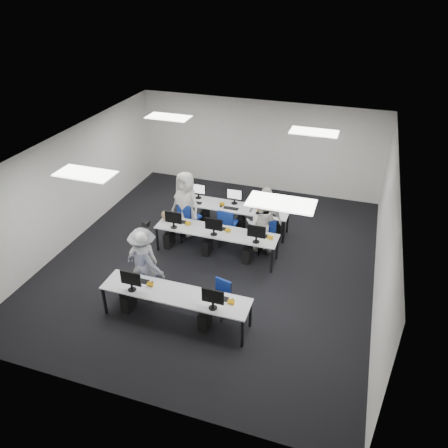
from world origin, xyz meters
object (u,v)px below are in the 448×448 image
(chair_3, at_px, (219,234))
(chair_6, at_px, (228,229))
(student_3, at_px, (265,217))
(chair_7, at_px, (258,238))
(chair_0, at_px, (146,285))
(student_0, at_px, (144,263))
(chair_5, at_px, (190,223))
(desk_mid, at_px, (216,233))
(student_1, at_px, (260,224))
(student_2, at_px, (186,204))
(chair_2, at_px, (180,229))
(desk_front, at_px, (175,295))
(chair_1, at_px, (219,304))
(photographer, at_px, (144,261))
(chair_4, at_px, (267,243))

(chair_3, relative_size, chair_6, 0.91)
(student_3, bearing_deg, chair_7, -116.98)
(chair_0, xyz_separation_m, student_0, (-0.04, 0.08, 0.56))
(chair_5, xyz_separation_m, student_0, (0.04, -2.79, 0.53))
(chair_3, bearing_deg, student_0, -89.04)
(desk_mid, height_order, chair_3, chair_3)
(student_1, relative_size, student_2, 0.84)
(chair_0, distance_m, chair_2, 2.54)
(chair_0, xyz_separation_m, chair_2, (-0.23, 2.53, 0.00))
(chair_2, height_order, chair_3, chair_2)
(desk_front, bearing_deg, student_3, 72.74)
(student_1, bearing_deg, chair_1, 79.56)
(desk_mid, distance_m, photographer, 2.19)
(desk_mid, relative_size, student_1, 2.05)
(chair_1, relative_size, student_3, 0.47)
(chair_6, relative_size, photographer, 0.56)
(desk_front, height_order, student_2, student_2)
(student_1, height_order, photographer, photographer)
(chair_7, height_order, student_3, student_3)
(student_3, bearing_deg, photographer, -105.87)
(chair_3, bearing_deg, student_1, 21.89)
(desk_mid, xyz_separation_m, chair_4, (1.23, 0.54, -0.41))
(chair_0, bearing_deg, chair_1, -9.19)
(chair_6, height_order, student_2, student_2)
(chair_4, xyz_separation_m, photographer, (-2.30, -2.44, 0.56))
(chair_7, bearing_deg, chair_6, -169.02)
(chair_0, bearing_deg, chair_5, 84.35)
(desk_mid, xyz_separation_m, student_3, (1.07, 0.85, 0.19))
(chair_2, distance_m, chair_7, 2.18)
(chair_6, bearing_deg, chair_0, -106.96)
(chair_1, bearing_deg, chair_4, 95.02)
(desk_front, height_order, chair_4, chair_4)
(desk_front, distance_m, chair_3, 3.22)
(desk_front, bearing_deg, desk_mid, 90.00)
(student_1, height_order, student_3, student_3)
(chair_4, relative_size, student_2, 0.46)
(chair_4, relative_size, student_1, 0.55)
(chair_2, relative_size, student_3, 0.50)
(student_1, height_order, student_2, student_2)
(desk_front, height_order, chair_6, chair_6)
(student_2, bearing_deg, chair_7, 16.35)
(student_0, relative_size, photographer, 1.00)
(chair_0, distance_m, photographer, 0.58)
(chair_7, bearing_deg, student_0, -105.68)
(chair_6, relative_size, student_3, 0.53)
(photographer, bearing_deg, chair_4, -118.77)
(chair_0, height_order, photographer, photographer)
(chair_1, height_order, chair_3, chair_3)
(chair_0, bearing_deg, chair_7, 48.18)
(chair_7, bearing_deg, student_3, 61.33)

